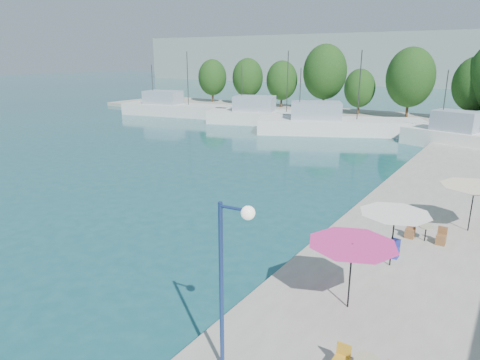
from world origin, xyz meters
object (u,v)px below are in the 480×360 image
Objects in this scene: trawler_01 at (176,109)px; umbrella_white at (395,219)px; umbrella_cream at (474,191)px; trawler_04 at (472,140)px; trawler_02 at (270,116)px; umbrella_pink at (352,251)px; street_lamp at (231,259)px; trawler_03 at (335,125)px.

umbrella_white is (42.43, -33.95, 1.65)m from trawler_01.
umbrella_white is at bearing -110.91° from umbrella_cream.
trawler_04 is at bearing 95.72° from umbrella_cream.
trawler_04 is (25.36, -3.78, 0.00)m from trawler_02.
trawler_04 is 4.52× the size of umbrella_cream.
street_lamp is (-1.62, -4.89, 1.29)m from umbrella_pink.
trawler_03 and trawler_04 have the same top height.
trawler_03 reaches higher than street_lamp.
trawler_01 is at bearing 163.57° from trawler_02.
trawler_04 is at bearing -32.74° from trawler_03.
trawler_03 reaches higher than umbrella_cream.
trawler_03 reaches higher than umbrella_pink.
street_lamp is at bearing -108.38° from umbrella_pink.
trawler_03 is at bearing 112.10° from umbrella_pink.
umbrella_cream is 15.62m from street_lamp.
umbrella_cream is 0.64× the size of street_lamp.
trawler_03 is 6.17× the size of umbrella_cream.
trawler_03 is 31.66m from umbrella_cream.
trawler_04 reaches higher than street_lamp.
trawler_02 is at bearing 112.98° from street_lamp.
trawler_03 is at bearing -172.84° from trawler_04.
trawler_02 reaches higher than street_lamp.
street_lamp is at bearing -98.60° from trawler_03.
trawler_03 is 6.44× the size of umbrella_pink.
trawler_04 is at bearing 90.30° from umbrella_white.
trawler_02 is (16.90, 0.50, 0.00)m from trawler_01.
trawler_03 is 43.45m from street_lamp.
trawler_03 is 35.80m from umbrella_white.
trawler_04 is at bearing 89.62° from umbrella_pink.
trawler_04 is 4.72× the size of umbrella_pink.
trawler_04 is 39.75m from street_lamp.
trawler_02 is at bearing 123.14° from umbrella_pink.
umbrella_pink is (25.13, -38.49, 1.72)m from trawler_02.
umbrella_pink reaches higher than umbrella_white.
trawler_02 is 3.72× the size of street_lamp.
umbrella_white is 6.46m from umbrella_cream.
trawler_02 and trawler_04 have the same top height.
trawler_02 is at bearing -10.01° from trawler_01.
umbrella_white is 9.25m from street_lamp.
street_lamp is (13.16, -41.29, 3.02)m from trawler_03.
trawler_02 reaches higher than umbrella_pink.
trawler_02 is 5.77× the size of umbrella_cream.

